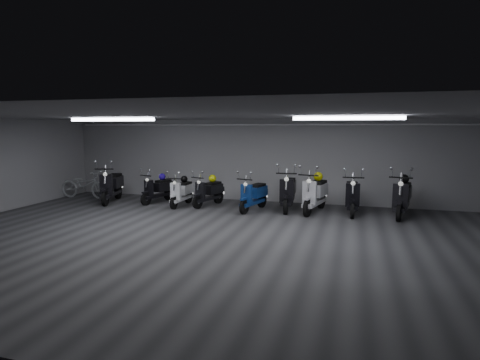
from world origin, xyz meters
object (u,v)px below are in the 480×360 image
(scooter_1, at_px, (158,185))
(scooter_7, at_px, (352,190))
(scooter_8, at_px, (403,191))
(scooter_2, at_px, (181,188))
(bicycle, at_px, (84,182))
(helmet_3, at_px, (212,178))
(scooter_4, at_px, (253,190))
(scooter_5, at_px, (288,186))
(helmet_4, at_px, (162,177))
(scooter_6, at_px, (315,188))
(helmet_1, at_px, (184,179))
(helmet_0, at_px, (318,176))
(helmet_2, at_px, (404,179))
(scooter_3, at_px, (208,187))
(scooter_0, at_px, (111,180))

(scooter_1, height_order, scooter_7, scooter_7)
(scooter_8, bearing_deg, scooter_7, -167.76)
(scooter_2, distance_m, bicycle, 3.97)
(scooter_1, relative_size, helmet_3, 6.55)
(scooter_2, xyz_separation_m, bicycle, (-3.95, 0.36, -0.00))
(scooter_2, distance_m, scooter_4, 2.41)
(scooter_2, xyz_separation_m, scooter_5, (3.41, 0.37, 0.15))
(scooter_7, xyz_separation_m, helmet_4, (-6.24, 0.19, 0.15))
(scooter_4, height_order, scooter_6, scooter_6)
(scooter_1, bearing_deg, scooter_7, 17.05)
(scooter_7, xyz_separation_m, helmet_1, (-5.30, -0.10, 0.14))
(scooter_1, xyz_separation_m, helmet_1, (1.00, -0.07, 0.25))
(helmet_0, bearing_deg, bicycle, -178.98)
(scooter_8, bearing_deg, helmet_3, -169.61)
(scooter_5, xyz_separation_m, helmet_3, (-2.51, 0.10, 0.13))
(scooter_8, xyz_separation_m, helmet_2, (0.06, 0.27, 0.31))
(scooter_2, xyz_separation_m, helmet_2, (6.73, 0.60, 0.46))
(scooter_3, distance_m, bicycle, 4.78)
(scooter_1, distance_m, scooter_4, 3.43)
(scooter_8, bearing_deg, scooter_3, -167.47)
(scooter_1, distance_m, helmet_0, 5.32)
(helmet_4, bearing_deg, scooter_6, -3.03)
(scooter_8, xyz_separation_m, bicycle, (-10.63, 0.03, -0.15))
(scooter_4, bearing_deg, helmet_1, -172.21)
(scooter_3, xyz_separation_m, scooter_5, (2.58, 0.11, 0.14))
(scooter_5, bearing_deg, bicycle, 176.27)
(scooter_4, height_order, bicycle, scooter_4)
(scooter_6, bearing_deg, bicycle, -168.12)
(scooter_2, height_order, helmet_0, scooter_2)
(scooter_3, distance_m, helmet_3, 0.35)
(scooter_0, relative_size, helmet_2, 7.42)
(scooter_7, height_order, bicycle, scooter_7)
(scooter_4, bearing_deg, helmet_2, 22.76)
(scooter_5, distance_m, scooter_7, 1.90)
(helmet_1, xyz_separation_m, helmet_2, (6.73, 0.38, 0.20))
(scooter_1, bearing_deg, scooter_5, 17.77)
(helmet_0, relative_size, helmet_3, 1.11)
(scooter_8, bearing_deg, helmet_2, 90.00)
(helmet_1, distance_m, helmet_3, 0.93)
(scooter_2, height_order, bicycle, scooter_2)
(scooter_3, xyz_separation_m, scooter_7, (4.48, 0.07, 0.11))
(bicycle, relative_size, helmet_1, 8.09)
(scooter_5, bearing_deg, helmet_2, 0.25)
(scooter_8, distance_m, helmet_2, 0.42)
(scooter_3, relative_size, helmet_0, 5.87)
(scooter_2, distance_m, helmet_0, 4.35)
(scooter_5, relative_size, helmet_1, 8.81)
(scooter_5, distance_m, helmet_4, 4.34)
(scooter_7, relative_size, helmet_0, 6.95)
(scooter_1, relative_size, helmet_0, 5.89)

